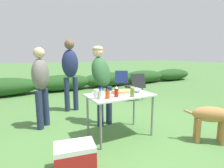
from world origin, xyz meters
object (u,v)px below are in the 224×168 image
paper_cup_stack (96,94)px  mayo_bottle (101,94)px  bbq_sauce_bottle (101,92)px  standing_person_with_beanie (101,76)px  relish_jar (132,92)px  plate_stack (99,93)px  camp_chair_near_hedge (136,85)px  mixing_bowl (136,90)px  standing_person_in_olive_jacket (70,69)px  dog (214,116)px  standing_person_in_gray_fleece (41,81)px  camp_chair_green_behind_table (121,80)px  folding_table (120,99)px  cooler_box (75,157)px  food_tray (122,92)px  hot_sauce_bottle (107,94)px  ketchup_bottle (116,92)px

paper_cup_stack → mayo_bottle: bearing=-51.6°
bbq_sauce_bottle → standing_person_with_beanie: bearing=65.0°
relish_jar → plate_stack: bearing=131.0°
standing_person_with_beanie → paper_cup_stack: bearing=-129.1°
camp_chair_near_hedge → mixing_bowl: bearing=-118.0°
bbq_sauce_bottle → standing_person_in_olive_jacket: standing_person_in_olive_jacket is taller
dog → bbq_sauce_bottle: bearing=-78.9°
bbq_sauce_bottle → standing_person_in_gray_fleece: standing_person_in_gray_fleece is taller
mayo_bottle → camp_chair_green_behind_table: size_ratio=0.20×
relish_jar → standing_person_in_olive_jacket: size_ratio=0.09×
folding_table → mixing_bowl: bearing=6.6°
mayo_bottle → standing_person_in_olive_jacket: bearing=88.2°
paper_cup_stack → standing_person_with_beanie: (0.43, 0.74, 0.16)m
relish_jar → standing_person_in_olive_jacket: bearing=102.2°
cooler_box → relish_jar: bearing=26.2°
relish_jar → camp_chair_green_behind_table: (1.78, 3.25, -0.35)m
camp_chair_green_behind_table → camp_chair_near_hedge: 1.10m
paper_cup_stack → dog: bearing=-26.6°
folding_table → mixing_bowl: (0.35, 0.04, 0.12)m
food_tray → camp_chair_green_behind_table: 3.48m
bbq_sauce_bottle → camp_chair_green_behind_table: bearing=53.9°
food_tray → camp_chair_near_hedge: (1.66, 1.87, -0.30)m
hot_sauce_bottle → camp_chair_green_behind_table: bearing=55.4°
mixing_bowl → camp_chair_green_behind_table: 3.33m
camp_chair_green_behind_table → camp_chair_near_hedge: size_ratio=1.00×
relish_jar → standing_person_with_beanie: size_ratio=0.10×
standing_person_in_olive_jacket → standing_person_in_gray_fleece: 1.08m
paper_cup_stack → hot_sauce_bottle: size_ratio=0.89×
folding_table → mayo_bottle: bearing=-161.1°
standing_person_with_beanie → cooler_box: 1.73m
camp_chair_green_behind_table → bbq_sauce_bottle: bearing=-96.6°
cooler_box → standing_person_with_beanie: bearing=62.6°
dog → plate_stack: bearing=-86.4°
mayo_bottle → standing_person_with_beanie: 0.91m
ketchup_bottle → dog: ketchup_bottle is taller
mixing_bowl → ketchup_bottle: (-0.50, -0.16, 0.05)m
hot_sauce_bottle → camp_chair_green_behind_table: 3.85m
ketchup_bottle → relish_jar: 0.25m
mayo_bottle → standing_person_with_beanie: (0.38, 0.81, 0.16)m
ketchup_bottle → relish_jar: (0.22, -0.13, -0.00)m
paper_cup_stack → standing_person_in_olive_jacket: (0.11, 1.86, 0.25)m
bbq_sauce_bottle → camp_chair_near_hedge: bbq_sauce_bottle is taller
bbq_sauce_bottle → ketchup_bottle: (0.23, -0.07, 0.00)m
food_tray → hot_sauce_bottle: 0.42m
bbq_sauce_bottle → relish_jar: bbq_sauce_bottle is taller
mayo_bottle → hot_sauce_bottle: bearing=-4.2°
dog → standing_person_in_gray_fleece: bearing=-89.8°
food_tray → mixing_bowl: size_ratio=1.82×
mixing_bowl → dog: (0.85, -0.96, -0.34)m
bbq_sauce_bottle → ketchup_bottle: bearing=-17.7°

